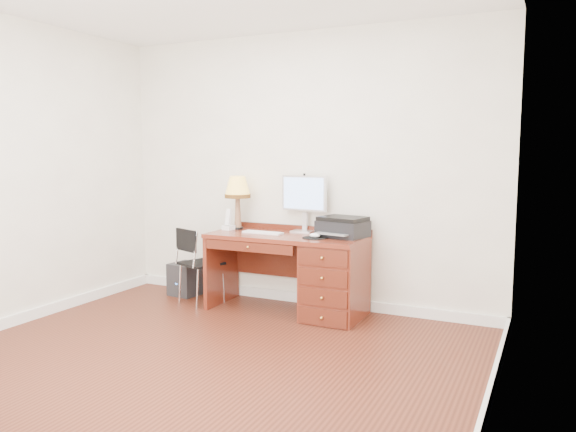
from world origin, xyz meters
The scene contains 12 objects.
ground centered at (0.00, 0.00, 0.00)m, with size 4.00×4.00×0.00m, color #3D180E.
room_shell centered at (0.00, 0.63, 0.05)m, with size 4.00×4.00×4.00m.
desk centered at (0.32, 1.40, 0.41)m, with size 1.50×0.67×0.75m.
monitor centered at (0.07, 1.64, 1.10)m, with size 0.48×0.17×0.55m.
keyboard centered at (-0.24, 1.37, 0.76)m, with size 0.40×0.12×0.02m, color white.
mouse_pad centered at (0.33, 1.30, 0.76)m, with size 0.23×0.23×0.05m.
printer centered at (0.53, 1.50, 0.84)m, with size 0.48×0.40×0.19m.
leg_lamp centered at (-0.61, 1.52, 1.14)m, with size 0.26×0.26×0.54m.
phone centered at (-0.67, 1.43, 0.81)m, with size 0.11×0.11×0.21m.
pen_cup centered at (0.42, 1.50, 0.80)m, with size 0.08×0.08×0.10m, color black.
chair centered at (-0.92, 1.24, 0.47)m, with size 0.47×0.48×0.77m.
equipment_box centered at (-1.25, 1.50, 0.17)m, with size 0.29×0.29×0.34m, color black.
Camera 1 is at (2.29, -3.37, 1.55)m, focal length 35.00 mm.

